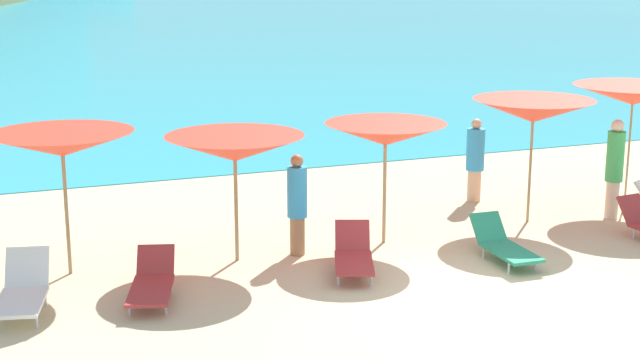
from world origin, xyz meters
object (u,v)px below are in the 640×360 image
(umbrella_0, at_px, (62,144))
(lounge_chair_4, at_px, (504,245))
(umbrella_2, at_px, (385,134))
(lounge_chair_5, at_px, (22,291))
(beachgoer_4, at_px, (475,158))
(beachgoer_3, at_px, (615,166))
(beachgoer_2, at_px, (297,202))
(umbrella_4, at_px, (633,95))
(umbrella_3, at_px, (533,111))
(lounge_chair_1, at_px, (152,282))
(lounge_chair_0, at_px, (353,255))
(umbrella_1, at_px, (235,148))

(umbrella_0, bearing_deg, lounge_chair_4, -15.79)
(umbrella_2, distance_m, lounge_chair_5, 6.23)
(umbrella_2, height_order, beachgoer_4, umbrella_2)
(lounge_chair_5, distance_m, beachgoer_3, 10.54)
(beachgoer_2, bearing_deg, umbrella_4, 81.12)
(umbrella_2, relative_size, umbrella_3, 0.92)
(lounge_chair_1, bearing_deg, umbrella_3, 28.71)
(lounge_chair_1, distance_m, beachgoer_4, 7.67)
(umbrella_4, xyz_separation_m, lounge_chair_5, (-11.25, -1.60, -1.85))
(umbrella_3, xyz_separation_m, lounge_chair_4, (-1.62, -1.79, -1.77))
(lounge_chair_0, bearing_deg, umbrella_0, 179.91)
(lounge_chair_0, xyz_separation_m, lounge_chair_1, (-3.09, -0.00, -0.04))
(umbrella_1, height_order, umbrella_2, umbrella_2)
(beachgoer_3, bearing_deg, umbrella_2, -107.58)
(lounge_chair_4, bearing_deg, umbrella_4, 28.74)
(umbrella_3, distance_m, lounge_chair_0, 4.68)
(lounge_chair_5, bearing_deg, lounge_chair_1, 9.28)
(lounge_chair_0, bearing_deg, umbrella_1, 160.82)
(umbrella_4, bearing_deg, lounge_chair_1, -169.80)
(beachgoer_2, bearing_deg, beachgoer_4, 100.49)
(lounge_chair_0, distance_m, lounge_chair_5, 4.83)
(umbrella_4, xyz_separation_m, lounge_chair_0, (-6.43, -1.71, -1.88))
(lounge_chair_1, xyz_separation_m, beachgoer_2, (2.60, 1.18, 0.63))
(umbrella_4, height_order, lounge_chair_4, umbrella_4)
(umbrella_0, height_order, lounge_chair_0, umbrella_0)
(umbrella_3, bearing_deg, lounge_chair_5, -171.25)
(lounge_chair_5, bearing_deg, umbrella_4, 21.16)
(lounge_chair_0, relative_size, beachgoer_2, 0.92)
(umbrella_4, relative_size, beachgoer_2, 1.49)
(umbrella_0, relative_size, umbrella_4, 0.95)
(lounge_chair_5, xyz_separation_m, beachgoer_2, (4.33, 1.06, 0.56))
(umbrella_1, distance_m, lounge_chair_5, 3.83)
(umbrella_3, bearing_deg, umbrella_4, 5.50)
(lounge_chair_5, bearing_deg, umbrella_1, 31.79)
(umbrella_0, distance_m, lounge_chair_0, 4.66)
(lounge_chair_1, xyz_separation_m, lounge_chair_5, (-1.74, 0.12, 0.07))
(umbrella_1, height_order, lounge_chair_4, umbrella_1)
(umbrella_2, height_order, beachgoer_3, umbrella_2)
(umbrella_2, height_order, umbrella_3, umbrella_3)
(umbrella_0, distance_m, lounge_chair_4, 6.99)
(umbrella_3, xyz_separation_m, beachgoer_2, (-4.57, -0.31, -1.17))
(umbrella_3, bearing_deg, beachgoer_3, -13.11)
(lounge_chair_1, relative_size, beachgoer_3, 0.88)
(umbrella_2, distance_m, beachgoer_2, 1.87)
(umbrella_0, xyz_separation_m, lounge_chair_4, (6.51, -1.84, -1.75))
(lounge_chair_1, bearing_deg, beachgoer_3, 24.32)
(umbrella_2, bearing_deg, umbrella_0, 177.13)
(umbrella_2, bearing_deg, beachgoer_4, 33.18)
(umbrella_2, bearing_deg, lounge_chair_1, -162.97)
(lounge_chair_1, xyz_separation_m, lounge_chair_4, (5.55, -0.30, 0.02))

